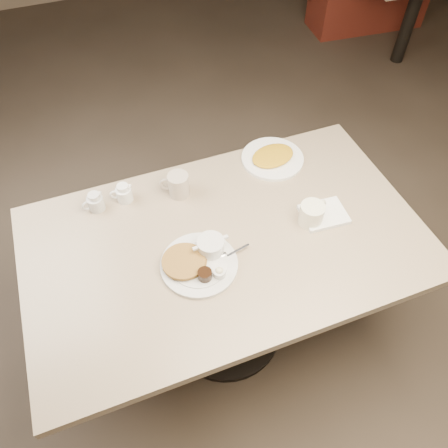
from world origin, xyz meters
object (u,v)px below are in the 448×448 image
object	(u,v)px
coffee_mug_near	(312,213)
creamer_left	(95,202)
hash_plate	(273,158)
coffee_mug_far	(178,185)
creamer_right	(124,193)
diner_table	(226,264)
main_plate	(199,260)

from	to	relation	value
coffee_mug_near	creamer_left	distance (m)	0.85
hash_plate	coffee_mug_far	bearing A→B (deg)	-174.16
creamer_right	hash_plate	size ratio (longest dim) A/B	0.30
diner_table	hash_plate	world-z (taller)	hash_plate
coffee_mug_far	hash_plate	distance (m)	0.45
diner_table	hash_plate	size ratio (longest dim) A/B	4.61
creamer_left	hash_plate	distance (m)	0.77
diner_table	coffee_mug_near	size ratio (longest dim) A/B	10.46
diner_table	creamer_left	world-z (taller)	creamer_left
creamer_right	hash_plate	bearing A→B (deg)	0.03
coffee_mug_near	creamer_right	distance (m)	0.75
coffee_mug_far	creamer_left	distance (m)	0.33
main_plate	creamer_left	bearing A→B (deg)	126.87
main_plate	coffee_mug_near	world-z (taller)	coffee_mug_near
creamer_left	hash_plate	world-z (taller)	creamer_left
diner_table	hash_plate	xyz separation A→B (m)	(0.35, 0.34, 0.18)
diner_table	hash_plate	distance (m)	0.52
creamer_left	diner_table	bearing A→B (deg)	-37.79
creamer_right	hash_plate	xyz separation A→B (m)	(0.66, 0.00, -0.02)
diner_table	main_plate	bearing A→B (deg)	-152.42
main_plate	creamer_right	bearing A→B (deg)	114.31
coffee_mug_far	hash_plate	size ratio (longest dim) A/B	0.40
diner_table	creamer_left	distance (m)	0.58
main_plate	hash_plate	bearing A→B (deg)	40.26
coffee_mug_near	coffee_mug_far	bearing A→B (deg)	143.33
creamer_left	creamer_right	bearing A→B (deg)	3.38
hash_plate	coffee_mug_near	bearing A→B (deg)	-91.25
main_plate	coffee_mug_far	distance (m)	0.36
coffee_mug_near	creamer_left	size ratio (longest dim) A/B	1.52
hash_plate	creamer_left	bearing A→B (deg)	-179.47
coffee_mug_far	creamer_left	size ratio (longest dim) A/B	1.39
diner_table	coffee_mug_far	xyz separation A→B (m)	(-0.10, 0.29, 0.22)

